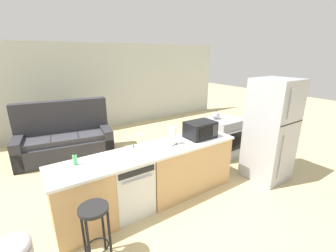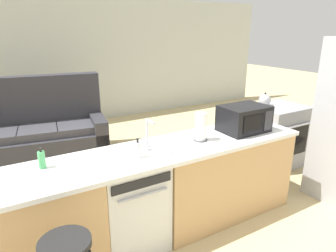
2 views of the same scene
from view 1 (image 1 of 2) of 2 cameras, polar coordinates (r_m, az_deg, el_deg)
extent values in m
plane|color=tan|center=(3.81, -5.88, -19.02)|extent=(24.00, 24.00, 0.00)
cube|color=beige|center=(7.19, -20.35, 8.91)|extent=(10.00, 0.06, 2.60)
cube|color=tan|center=(3.32, -21.01, -17.36)|extent=(0.75, 0.62, 0.86)
cube|color=tan|center=(3.96, 4.63, -10.04)|extent=(1.55, 0.62, 0.86)
cube|color=white|center=(3.42, -4.12, -6.34)|extent=(2.94, 0.66, 0.04)
cube|color=brown|center=(3.84, -3.83, -17.85)|extent=(2.86, 0.56, 0.08)
cube|color=silver|center=(3.48, -9.84, -14.70)|extent=(0.58, 0.58, 0.84)
cube|color=black|center=(3.07, -7.85, -11.60)|extent=(0.52, 0.01, 0.08)
cylinder|color=#B2B2B7|center=(3.11, -7.65, -13.31)|extent=(0.44, 0.02, 0.02)
cube|color=#A8AAB2|center=(5.30, 13.90, -3.19)|extent=(0.76, 0.64, 0.85)
cube|color=black|center=(5.09, 16.63, -3.80)|extent=(0.53, 0.01, 0.43)
cylinder|color=silver|center=(5.00, 17.07, -1.43)|extent=(0.61, 0.03, 0.03)
cube|color=#A8AAB2|center=(5.16, 14.27, 1.48)|extent=(0.76, 0.64, 0.05)
torus|color=black|center=(4.95, 14.05, 1.04)|extent=(0.16, 0.16, 0.01)
torus|color=black|center=(5.20, 16.59, 1.63)|extent=(0.16, 0.16, 0.01)
torus|color=black|center=(5.12, 11.94, 1.73)|extent=(0.16, 0.16, 0.01)
torus|color=black|center=(5.36, 14.51, 2.28)|extent=(0.16, 0.16, 0.01)
cube|color=#A8AAB2|center=(4.52, 24.66, -1.04)|extent=(0.72, 0.70, 1.88)
cylinder|color=#B2B2B7|center=(4.04, 28.63, 4.91)|extent=(0.02, 0.02, 0.50)
cylinder|color=#B2B2B7|center=(4.32, 26.79, -7.33)|extent=(0.02, 0.02, 0.82)
cube|color=black|center=(4.30, 28.99, 0.57)|extent=(0.68, 0.01, 0.01)
cube|color=black|center=(3.89, 8.16, -0.89)|extent=(0.50, 0.36, 0.28)
cube|color=black|center=(3.74, 9.53, -1.76)|extent=(0.27, 0.01, 0.18)
cube|color=#2D2D33|center=(3.88, 11.84, -1.16)|extent=(0.11, 0.01, 0.21)
cylinder|color=silver|center=(3.37, -7.18, -6.18)|extent=(0.07, 0.07, 0.03)
cylinder|color=silver|center=(3.31, -7.27, -3.89)|extent=(0.02, 0.02, 0.26)
cylinder|color=silver|center=(3.21, -6.79, -2.12)|extent=(0.02, 0.14, 0.02)
cylinder|color=#4C4C51|center=(3.60, 1.21, -4.56)|extent=(0.14, 0.14, 0.01)
cylinder|color=white|center=(3.55, 1.23, -2.45)|extent=(0.11, 0.11, 0.27)
cylinder|color=silver|center=(3.19, -8.63, -6.56)|extent=(0.06, 0.06, 0.14)
cylinder|color=black|center=(3.16, -8.71, -5.10)|extent=(0.02, 0.02, 0.04)
cylinder|color=#4CB266|center=(3.17, -22.53, -7.98)|extent=(0.06, 0.06, 0.14)
cylinder|color=black|center=(3.14, -22.72, -6.53)|extent=(0.02, 0.02, 0.04)
sphere|color=#B2B2B7|center=(5.09, 12.04, 2.72)|extent=(0.17, 0.17, 0.17)
sphere|color=black|center=(5.07, 12.11, 3.76)|extent=(0.03, 0.03, 0.03)
cone|color=#B2B2B7|center=(5.15, 12.68, 3.03)|extent=(0.08, 0.04, 0.06)
cylinder|color=black|center=(2.64, -18.46, -19.33)|extent=(0.32, 0.32, 0.04)
cylinder|color=black|center=(2.78, -19.38, -27.29)|extent=(0.03, 0.03, 0.70)
cylinder|color=black|center=(2.82, -14.51, -26.04)|extent=(0.03, 0.03, 0.70)
cylinder|color=black|center=(2.94, -20.65, -24.44)|extent=(0.03, 0.03, 0.70)
cylinder|color=black|center=(2.98, -16.13, -23.33)|extent=(0.03, 0.03, 0.70)
torus|color=black|center=(2.97, -17.41, -27.10)|extent=(0.25, 0.25, 0.02)
ellipsoid|color=#B7B7BC|center=(2.62, -35.33, -23.88)|extent=(0.35, 0.35, 0.14)
cube|color=#2D2D33|center=(5.66, -24.34, -5.28)|extent=(2.11, 1.19, 0.42)
cube|color=#2D2D33|center=(5.84, -24.98, -0.25)|extent=(2.01, 0.54, 1.27)
cube|color=#2D2D33|center=(5.71, -33.50, -5.46)|extent=(0.33, 0.92, 0.62)
cube|color=#2D2D33|center=(5.68, -15.43, -3.11)|extent=(0.33, 0.92, 0.62)
cube|color=#3B3B41|center=(5.56, -30.32, -3.61)|extent=(0.65, 0.71, 0.12)
cube|color=#3B3B41|center=(5.52, -24.68, -2.89)|extent=(0.65, 0.71, 0.12)
cube|color=#3B3B41|center=(5.54, -19.03, -2.13)|extent=(0.65, 0.71, 0.12)
camera|label=2|loc=(0.62, -7.18, -13.42)|focal=32.00mm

